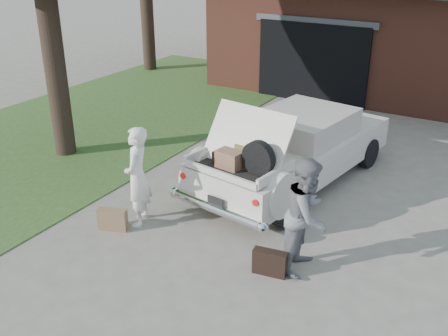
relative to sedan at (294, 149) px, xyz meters
The scene contains 8 objects.
ground 2.92m from the sedan, 94.51° to the right, with size 90.00×90.00×0.00m, color gray.
grass_strip 5.77m from the sedan, behind, with size 6.00×16.00×0.02m, color #2D4C1E.
house 8.73m from the sedan, 84.98° to the left, with size 12.80×7.80×3.30m.
sedan is the anchor object (origin of this frame).
woman_left 3.15m from the sedan, 119.39° to the right, with size 0.61×0.40×1.68m, color white.
woman_right 2.86m from the sedan, 62.91° to the right, with size 0.82×0.64×1.70m, color slate.
suitcase_left 3.65m from the sedan, 119.48° to the right, with size 0.47×0.15×0.37m, color olive.
suitcase_right 3.14m from the sedan, 72.12° to the right, with size 0.48×0.15×0.37m, color black.
Camera 1 is at (3.76, -5.76, 4.43)m, focal length 42.00 mm.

